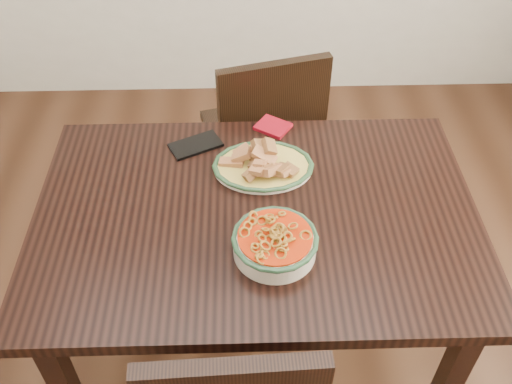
{
  "coord_description": "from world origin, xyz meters",
  "views": [
    {
      "loc": [
        0.09,
        -1.16,
        1.95
      ],
      "look_at": [
        0.12,
        0.01,
        0.81
      ],
      "focal_mm": 40.0,
      "sensor_mm": 36.0,
      "label": 1
    }
  ],
  "objects_px": {
    "fish_plate": "(263,158)",
    "noodle_bowl": "(275,241)",
    "chair_far": "(265,133)",
    "smartphone": "(196,145)",
    "dining_table": "(256,232)"
  },
  "relations": [
    {
      "from": "fish_plate",
      "to": "noodle_bowl",
      "type": "relative_size",
      "value": 1.32
    },
    {
      "from": "chair_far",
      "to": "smartphone",
      "type": "relative_size",
      "value": 5.4
    },
    {
      "from": "noodle_bowl",
      "to": "chair_far",
      "type": "bearing_deg",
      "value": 89.39
    },
    {
      "from": "chair_far",
      "to": "fish_plate",
      "type": "bearing_deg",
      "value": 72.06
    },
    {
      "from": "fish_plate",
      "to": "smartphone",
      "type": "xyz_separation_m",
      "value": [
        -0.22,
        0.12,
        -0.04
      ]
    },
    {
      "from": "chair_far",
      "to": "smartphone",
      "type": "xyz_separation_m",
      "value": [
        -0.24,
        -0.38,
        0.26
      ]
    },
    {
      "from": "dining_table",
      "to": "chair_far",
      "type": "bearing_deg",
      "value": 85.43
    },
    {
      "from": "noodle_bowl",
      "to": "smartphone",
      "type": "distance_m",
      "value": 0.52
    },
    {
      "from": "dining_table",
      "to": "chair_far",
      "type": "relative_size",
      "value": 1.46
    },
    {
      "from": "dining_table",
      "to": "smartphone",
      "type": "relative_size",
      "value": 7.86
    },
    {
      "from": "noodle_bowl",
      "to": "fish_plate",
      "type": "bearing_deg",
      "value": 93.16
    },
    {
      "from": "smartphone",
      "to": "dining_table",
      "type": "bearing_deg",
      "value": -84.31
    },
    {
      "from": "dining_table",
      "to": "fish_plate",
      "type": "xyz_separation_m",
      "value": [
        0.03,
        0.18,
        0.13
      ]
    },
    {
      "from": "fish_plate",
      "to": "smartphone",
      "type": "distance_m",
      "value": 0.25
    },
    {
      "from": "chair_far",
      "to": "fish_plate",
      "type": "relative_size",
      "value": 2.88
    }
  ]
}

